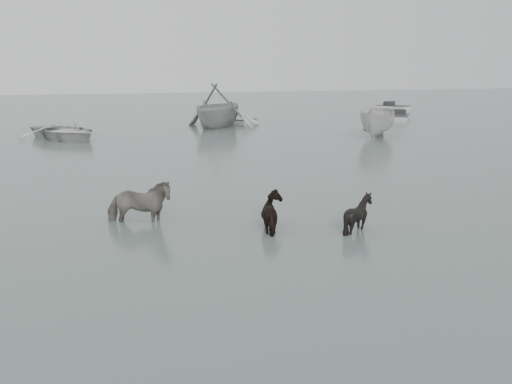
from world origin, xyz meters
TOP-DOWN VIEW (x-y plane):
  - ground at (0.00, 0.00)m, footprint 140.00×140.00m
  - pony_pinto at (-3.22, 2.50)m, footprint 2.05×1.27m
  - pony_dark at (0.39, 0.93)m, footprint 1.40×1.53m
  - pony_black at (2.51, 0.23)m, footprint 1.20×1.09m
  - rowboat_lead at (-6.46, 21.78)m, footprint 6.26×6.66m
  - rowboat_trail at (3.47, 25.47)m, footprint 7.77×7.92m
  - boat_small at (11.86, 17.92)m, footprint 4.44×5.10m
  - skiff_port at (18.25, 27.30)m, footprint 3.95×5.03m
  - skiff_mid at (4.76, 28.10)m, footprint 4.88×5.59m
  - skiff_star at (22.50, 36.05)m, footprint 3.30×4.26m

SIDE VIEW (x-z plane):
  - ground at x=0.00m, z-range 0.00..0.00m
  - skiff_port at x=18.25m, z-range 0.00..0.75m
  - skiff_mid at x=4.76m, z-range 0.00..0.75m
  - skiff_star at x=22.50m, z-range 0.00..0.75m
  - rowboat_lead at x=-6.46m, z-range 0.00..1.12m
  - pony_black at x=2.51m, z-range 0.00..1.23m
  - pony_dark at x=0.39m, z-range 0.00..1.30m
  - pony_pinto at x=-3.22m, z-range 0.00..1.61m
  - boat_small at x=11.86m, z-range 0.00..1.91m
  - rowboat_trail at x=3.47m, z-range 0.00..3.16m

